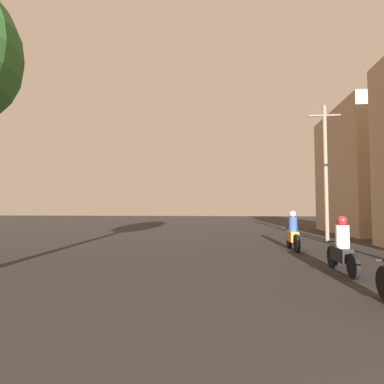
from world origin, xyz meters
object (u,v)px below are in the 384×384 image
motorcycle_black (342,250)px  building_right_far (373,171)px  motorcycle_orange (293,234)px  utility_pole_far (326,169)px

motorcycle_black → building_right_far: bearing=70.0°
building_right_far → motorcycle_orange: bearing=-129.7°
motorcycle_black → building_right_far: (6.59, 12.36, 3.41)m
building_right_far → utility_pole_far: 6.25m
utility_pole_far → motorcycle_black: bearing=-105.7°
utility_pole_far → motorcycle_orange: bearing=-123.3°
motorcycle_black → motorcycle_orange: (-0.32, 4.03, 0.03)m
motorcycle_black → motorcycle_orange: bearing=102.5°
motorcycle_orange → building_right_far: (6.91, 8.32, 3.38)m
motorcycle_orange → building_right_far: size_ratio=0.25×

